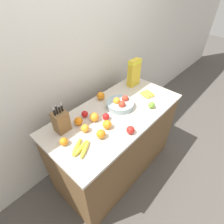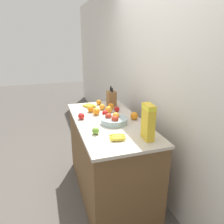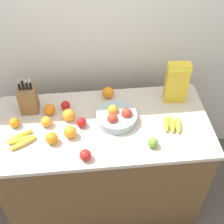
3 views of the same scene
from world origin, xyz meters
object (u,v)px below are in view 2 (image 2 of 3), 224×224
(knife_block, at_px, (111,98))
(orange_mid_right, at_px, (96,111))
(apple_middle, at_px, (105,113))
(orange_back_center, at_px, (109,110))
(orange_by_cereal, at_px, (111,106))
(fruit_bowl, at_px, (114,120))
(cereal_box, at_px, (148,121))
(orange_front_center, at_px, (134,116))
(banana_bunch_left, at_px, (90,106))
(apple_near_bananas, at_px, (117,109))
(orange_mid_left, at_px, (91,109))
(orange_near_bowl, at_px, (102,107))
(banana_bunch_right, at_px, (117,137))
(apple_by_knife_block, at_px, (81,116))
(orange_front_right, at_px, (99,102))
(apple_leftmost, at_px, (96,131))

(knife_block, distance_m, orange_mid_right, 0.40)
(apple_middle, height_order, orange_back_center, orange_back_center)
(orange_by_cereal, height_order, orange_mid_right, orange_mid_right)
(fruit_bowl, bearing_deg, orange_by_cereal, 166.20)
(cereal_box, xyz_separation_m, orange_front_center, (-0.48, 0.08, -0.13))
(banana_bunch_left, bearing_deg, orange_back_center, 28.87)
(apple_near_bananas, distance_m, orange_mid_left, 0.32)
(apple_near_bananas, distance_m, orange_near_bowl, 0.20)
(orange_front_center, bearing_deg, banana_bunch_right, -39.78)
(orange_near_bowl, bearing_deg, apple_by_knife_block, -50.75)
(orange_by_cereal, bearing_deg, orange_front_center, 17.75)
(banana_bunch_right, xyz_separation_m, orange_front_right, (-1.07, 0.10, 0.02))
(orange_by_cereal, relative_size, orange_mid_left, 0.99)
(apple_by_knife_block, relative_size, orange_mid_left, 0.93)
(apple_by_knife_block, relative_size, orange_mid_right, 0.89)
(orange_front_right, bearing_deg, apple_middle, -4.78)
(knife_block, xyz_separation_m, banana_bunch_left, (-0.03, -0.29, -0.08))
(cereal_box, bearing_deg, apple_middle, -159.99)
(banana_bunch_left, distance_m, banana_bunch_right, 1.01)
(fruit_bowl, distance_m, apple_near_bananas, 0.38)
(banana_bunch_right, relative_size, orange_front_right, 2.50)
(banana_bunch_right, distance_m, orange_front_right, 1.07)
(apple_leftmost, relative_size, orange_back_center, 0.77)
(knife_block, height_order, apple_middle, knife_block)
(knife_block, xyz_separation_m, orange_near_bowl, (0.12, -0.16, -0.07))
(fruit_bowl, relative_size, orange_mid_left, 3.57)
(banana_bunch_left, xyz_separation_m, orange_mid_right, (0.32, 0.01, 0.02))
(knife_block, xyz_separation_m, cereal_box, (1.05, 0.01, 0.08))
(apple_near_bananas, height_order, orange_near_bowl, orange_near_bowl)
(fruit_bowl, bearing_deg, banana_bunch_right, -13.53)
(apple_by_knife_block, height_order, orange_near_bowl, same)
(fruit_bowl, xyz_separation_m, orange_mid_left, (-0.44, -0.15, 0.00))
(apple_leftmost, bearing_deg, banana_bunch_right, 44.33)
(banana_bunch_right, height_order, orange_front_center, orange_front_center)
(orange_near_bowl, relative_size, orange_front_center, 0.84)
(cereal_box, xyz_separation_m, banana_bunch_right, (-0.08, -0.26, -0.16))
(apple_middle, distance_m, orange_near_bowl, 0.24)
(banana_bunch_right, distance_m, apple_leftmost, 0.23)
(orange_back_center, height_order, orange_front_right, orange_back_center)
(cereal_box, distance_m, orange_front_center, 0.51)
(cereal_box, bearing_deg, banana_bunch_right, -102.12)
(orange_front_center, bearing_deg, orange_near_bowl, -150.71)
(apple_near_bananas, distance_m, orange_front_right, 0.37)
(orange_front_right, bearing_deg, apple_near_bananas, 22.07)
(apple_middle, xyz_separation_m, orange_front_center, (0.21, 0.27, 0.01))
(orange_front_right, bearing_deg, fruit_bowl, -1.21)
(banana_bunch_right, distance_m, orange_near_bowl, 0.86)
(orange_front_center, bearing_deg, apple_middle, -127.11)
(orange_near_bowl, distance_m, orange_back_center, 0.16)
(apple_leftmost, bearing_deg, orange_back_center, 151.09)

